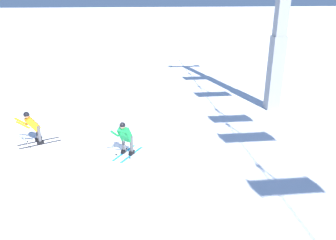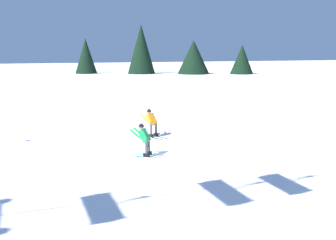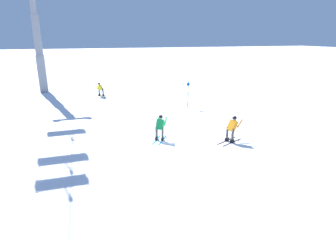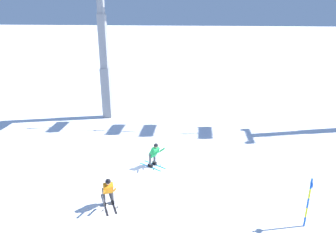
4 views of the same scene
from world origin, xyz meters
The scene contains 5 objects.
ground_plane centered at (0.00, 0.00, 0.00)m, with size 260.00×260.00×0.00m, color white.
skier_carving_main centered at (0.34, 1.10, 0.84)m, with size 1.60×1.32×1.58m.
lift_tower_near centered at (-4.52, 9.12, 5.24)m, with size 0.68×2.77×12.44m.
trail_marker_pole centered at (7.10, -3.36, 1.19)m, with size 0.07×0.28×2.21m.
skier_distant_downhill centered at (-1.19, -2.77, 0.86)m, with size 1.26×1.82×1.63m.
Camera 4 is at (2.55, -14.55, 8.51)m, focal length 33.93 mm.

